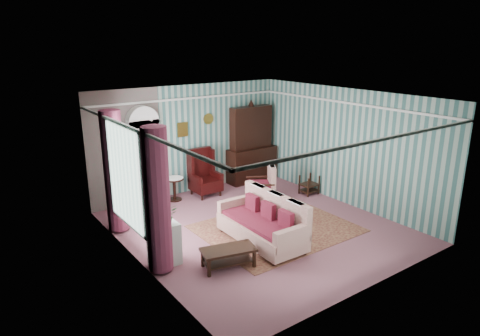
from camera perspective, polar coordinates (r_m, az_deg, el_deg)
floor at (r=9.62m, az=2.33°, el=-7.91°), size 6.00×6.00×0.00m
room_shell at (r=8.76m, az=-1.42°, el=3.50°), size 5.53×6.02×2.91m
bookcase at (r=10.92m, az=-12.52°, el=0.97°), size 0.80×0.28×2.24m
dresser_hutch at (r=12.39m, az=1.59°, el=3.51°), size 1.50×0.56×2.36m
wingback_left at (r=10.62m, az=-12.74°, el=-2.28°), size 0.76×0.80×1.25m
wingback_right at (r=11.37m, az=-4.64°, el=-0.65°), size 0.76×0.80×1.25m
seated_woman at (r=10.64m, az=-12.73°, el=-2.46°), size 0.44×0.40×1.18m
round_side_table at (r=11.21m, az=-8.72°, el=-2.80°), size 0.50×0.50×0.60m
nest_table at (r=11.68m, az=9.21°, el=-2.17°), size 0.45×0.38×0.54m
plant_stand at (r=8.08m, az=-10.05°, el=-10.07°), size 0.55×0.35×0.80m
rug at (r=9.58m, az=4.87°, el=-8.03°), size 3.20×2.60×0.01m
sofa at (r=8.73m, az=2.85°, el=-6.94°), size 1.07×2.05×1.01m
floral_armchair at (r=10.97m, az=2.70°, el=-1.93°), size 1.17×1.13×1.00m
coffee_table at (r=7.98m, az=-1.56°, el=-11.88°), size 1.07×0.70×0.37m
potted_plant_a at (r=7.72m, az=-9.85°, el=-6.28°), size 0.45×0.41×0.44m
potted_plant_b at (r=7.91m, az=-10.34°, el=-5.61°), size 0.32×0.30×0.47m
potted_plant_c at (r=7.80m, az=-11.14°, el=-6.40°), size 0.28×0.28×0.37m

